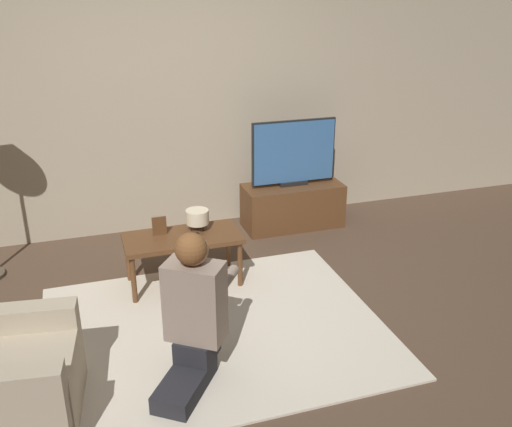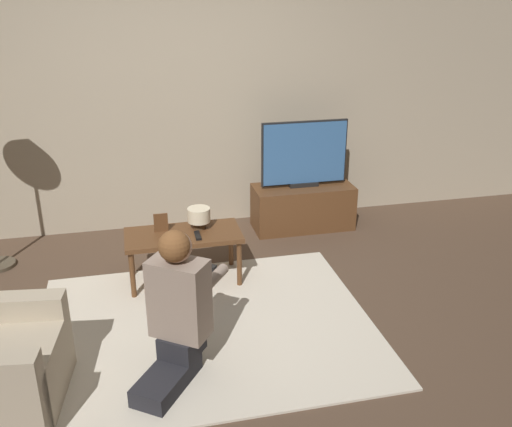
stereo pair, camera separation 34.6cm
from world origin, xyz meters
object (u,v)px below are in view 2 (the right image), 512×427
coffee_table (183,239)px  table_lamp (199,216)px  person_kneeling (178,307)px  tv (304,154)px

coffee_table → table_lamp: (0.14, 0.07, 0.15)m
person_kneeling → tv: bearing=-90.0°
tv → table_lamp: (-1.10, -0.77, -0.22)m
person_kneeling → table_lamp: bearing=-68.3°
person_kneeling → table_lamp: size_ratio=5.22×
tv → person_kneeling: 2.44m
coffee_table → person_kneeling: 1.16m
tv → person_kneeling: bearing=-125.2°
tv → person_kneeling: size_ratio=0.88×
coffee_table → table_lamp: 0.22m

